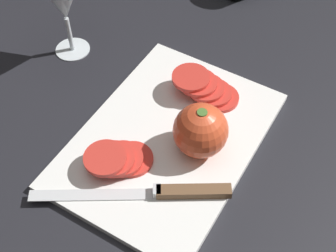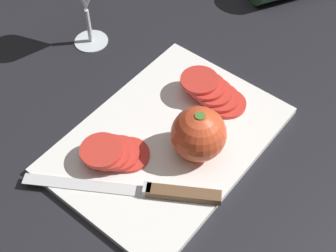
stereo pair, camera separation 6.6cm
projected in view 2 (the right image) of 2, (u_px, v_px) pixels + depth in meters
ground_plane at (116, 173)px, 0.74m from camera, size 3.00×3.00×0.00m
cutting_board at (168, 140)px, 0.77m from camera, size 0.38×0.27×0.01m
whole_tomato at (199, 134)px, 0.72m from camera, size 0.09×0.09×0.09m
knife at (162, 192)px, 0.70m from camera, size 0.17×0.27×0.01m
tomato_slice_stack_near at (114, 153)px, 0.73m from camera, size 0.10×0.09×0.03m
tomato_slice_stack_far at (213, 92)px, 0.81m from camera, size 0.07×0.12×0.04m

